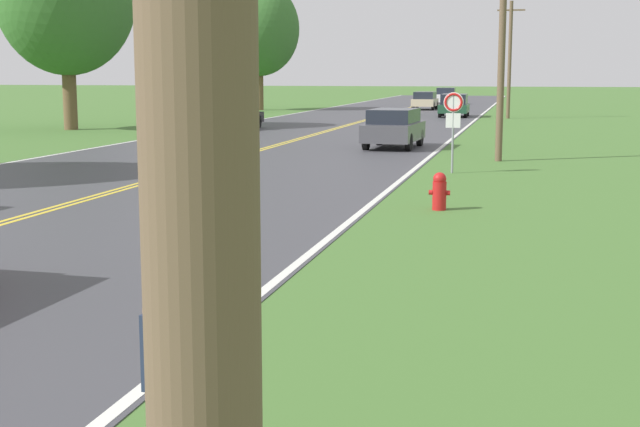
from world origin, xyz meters
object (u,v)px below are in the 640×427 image
(hitchhiker_person, at_px, (180,363))
(car_dark_grey_suv_mid_near, at_px, (394,127))
(car_champagne_hatchback_distant, at_px, (425,100))
(traffic_sign, at_px, (453,112))
(fire_hydrant, at_px, (439,191))
(tree_left_verge, at_px, (259,29))
(car_dark_green_hatchback_receding, at_px, (454,105))
(car_white_sedan_horizon, at_px, (446,96))
(car_black_sedan_mid_far, at_px, (236,114))

(hitchhiker_person, distance_m, car_dark_grey_suv_mid_near, 30.52)
(hitchhiker_person, relative_size, car_champagne_hatchback_distant, 0.47)
(traffic_sign, bearing_deg, fire_hydrant, -87.15)
(tree_left_verge, distance_m, car_dark_green_hatchback_receding, 19.03)
(car_dark_green_hatchback_receding, xyz_separation_m, car_champagne_hatchback_distant, (-3.37, 11.52, -0.05))
(hitchhiker_person, height_order, car_white_sedan_horizon, hitchhiker_person)
(fire_hydrant, relative_size, car_dark_green_hatchback_receding, 0.20)
(traffic_sign, relative_size, car_champagne_hatchback_distant, 0.67)
(hitchhiker_person, bearing_deg, traffic_sign, 3.43)
(car_dark_grey_suv_mid_near, height_order, car_black_sedan_mid_far, car_dark_grey_suv_mid_near)
(car_dark_grey_suv_mid_near, relative_size, car_white_sedan_horizon, 0.98)
(car_white_sedan_horizon, bearing_deg, car_champagne_hatchback_distant, -4.31)
(car_dark_green_hatchback_receding, bearing_deg, tree_left_verge, -116.36)
(car_champagne_hatchback_distant, xyz_separation_m, car_white_sedan_horizon, (0.48, 13.08, 0.01))
(hitchhiker_person, bearing_deg, car_black_sedan_mid_far, 21.55)
(car_black_sedan_mid_far, relative_size, car_champagne_hatchback_distant, 1.12)
(car_dark_grey_suv_mid_near, xyz_separation_m, car_dark_green_hatchback_receding, (0.16, 26.55, -0.01))
(fire_hydrant, height_order, car_champagne_hatchback_distant, car_champagne_hatchback_distant)
(traffic_sign, bearing_deg, car_white_sedan_horizon, 95.59)
(car_champagne_hatchback_distant, bearing_deg, car_black_sedan_mid_far, -13.06)
(fire_hydrant, height_order, car_dark_green_hatchback_receding, car_dark_green_hatchback_receding)
(car_champagne_hatchback_distant, bearing_deg, car_dark_grey_suv_mid_near, 5.67)
(car_dark_grey_suv_mid_near, bearing_deg, traffic_sign, 22.66)
(fire_hydrant, xyz_separation_m, tree_left_verge, (-19.79, 50.35, 6.07))
(traffic_sign, bearing_deg, car_black_sedan_mid_far, 125.40)
(tree_left_verge, distance_m, car_white_sedan_horizon, 22.39)
(car_dark_grey_suv_mid_near, bearing_deg, car_black_sedan_mid_far, -131.98)
(fire_hydrant, bearing_deg, car_champagne_hatchback_distant, 97.05)
(traffic_sign, bearing_deg, car_champagne_hatchback_distant, 97.72)
(traffic_sign, xyz_separation_m, car_dark_grey_suv_mid_near, (-3.12, 8.61, -0.99))
(traffic_sign, xyz_separation_m, car_white_sedan_horizon, (-5.85, 59.76, -1.04))
(car_dark_grey_suv_mid_near, bearing_deg, hitchhiker_person, 8.70)
(tree_left_verge, relative_size, car_champagne_hatchback_distant, 2.79)
(tree_left_verge, distance_m, car_black_sedan_mid_far, 25.61)
(car_dark_grey_suv_mid_near, height_order, car_white_sedan_horizon, car_white_sedan_horizon)
(car_white_sedan_horizon, bearing_deg, fire_hydrant, 3.08)
(tree_left_verge, bearing_deg, car_black_sedan_mid_far, -75.75)
(car_dark_grey_suv_mid_near, bearing_deg, car_white_sedan_horizon, -174.17)
(car_dark_grey_suv_mid_near, distance_m, car_black_sedan_mid_far, 14.29)
(tree_left_verge, xyz_separation_m, car_champagne_hatchback_distant, (13.08, 3.80, -5.70))
(car_dark_green_hatchback_receding, bearing_deg, traffic_sign, 3.57)
(hitchhiker_person, bearing_deg, car_champagne_hatchback_distant, 8.65)
(fire_hydrant, relative_size, car_dark_grey_suv_mid_near, 0.20)
(tree_left_verge, bearing_deg, traffic_sign, -65.64)
(hitchhiker_person, relative_size, car_dark_grey_suv_mid_near, 0.42)
(car_black_sedan_mid_far, bearing_deg, car_dark_green_hatchback_receding, -30.82)
(fire_hydrant, distance_m, car_dark_green_hatchback_receding, 42.77)
(car_black_sedan_mid_far, distance_m, car_champagne_hatchback_distant, 28.85)
(hitchhiker_person, distance_m, fire_hydrant, 14.29)
(tree_left_verge, bearing_deg, fire_hydrant, -68.55)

